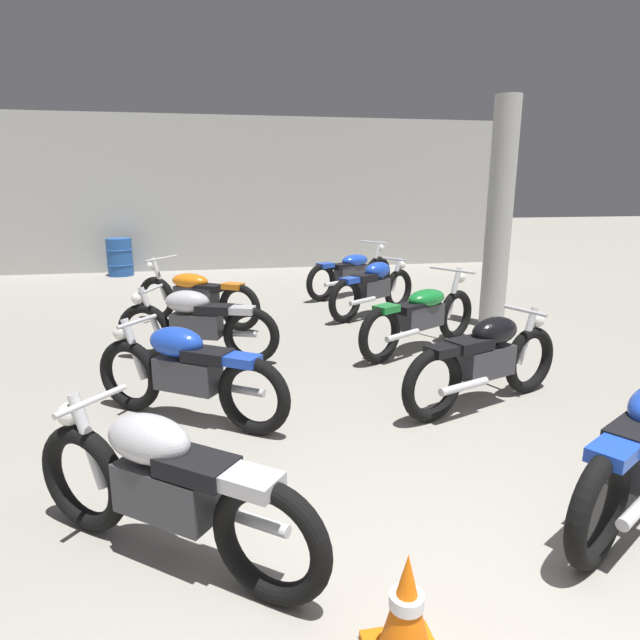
% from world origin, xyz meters
% --- Properties ---
extents(back_wall, '(12.74, 0.24, 3.60)m').
position_xyz_m(back_wall, '(0.00, 11.78, 1.80)').
color(back_wall, '#B2B2AD').
rests_on(back_wall, ground).
extents(support_pillar, '(0.36, 0.36, 3.20)m').
position_xyz_m(support_pillar, '(2.83, 5.36, 1.60)').
color(support_pillar, '#B2B2AD').
rests_on(support_pillar, ground).
extents(motorcycle_left_row_0, '(1.63, 1.29, 0.88)m').
position_xyz_m(motorcycle_left_row_0, '(-1.43, 0.94, 0.46)').
color(motorcycle_left_row_0, black).
rests_on(motorcycle_left_row_0, ground).
extents(motorcycle_left_row_1, '(1.70, 1.19, 0.88)m').
position_xyz_m(motorcycle_left_row_1, '(-1.41, 2.79, 0.46)').
color(motorcycle_left_row_1, black).
rests_on(motorcycle_left_row_1, ground).
extents(motorcycle_left_row_2, '(1.90, 0.77, 0.88)m').
position_xyz_m(motorcycle_left_row_2, '(-1.38, 4.49, 0.46)').
color(motorcycle_left_row_2, black).
rests_on(motorcycle_left_row_2, ground).
extents(motorcycle_left_row_3, '(1.83, 1.35, 0.97)m').
position_xyz_m(motorcycle_left_row_3, '(-1.44, 6.23, 0.45)').
color(motorcycle_left_row_3, black).
rests_on(motorcycle_left_row_3, ground).
extents(motorcycle_right_row_1, '(1.88, 0.82, 0.88)m').
position_xyz_m(motorcycle_right_row_1, '(1.30, 2.62, 0.46)').
color(motorcycle_right_row_1, black).
rests_on(motorcycle_right_row_1, ground).
extents(motorcycle_right_row_2, '(1.92, 1.22, 0.97)m').
position_xyz_m(motorcycle_right_row_2, '(1.36, 4.41, 0.45)').
color(motorcycle_right_row_2, black).
rests_on(motorcycle_right_row_2, ground).
extents(motorcycle_right_row_3, '(1.70, 1.18, 0.88)m').
position_xyz_m(motorcycle_right_row_3, '(1.30, 6.31, 0.46)').
color(motorcycle_right_row_3, black).
rests_on(motorcycle_right_row_3, ground).
extents(motorcycle_right_row_4, '(1.91, 1.22, 0.97)m').
position_xyz_m(motorcycle_right_row_4, '(1.35, 7.93, 0.45)').
color(motorcycle_right_row_4, black).
rests_on(motorcycle_right_row_4, ground).
extents(oil_drum, '(0.59, 0.59, 0.85)m').
position_xyz_m(oil_drum, '(-3.29, 11.16, 0.43)').
color(oil_drum, '#23519E').
rests_on(oil_drum, ground).
extents(traffic_cone, '(0.32, 0.32, 0.54)m').
position_xyz_m(traffic_cone, '(-0.38, 0.07, 0.26)').
color(traffic_cone, orange).
rests_on(traffic_cone, ground).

